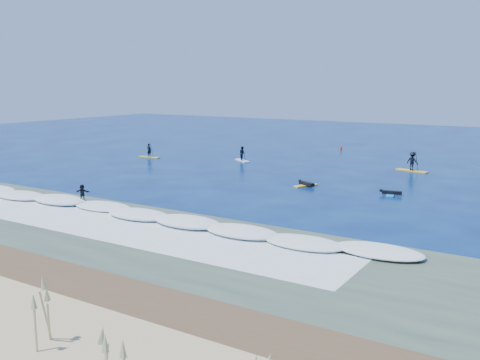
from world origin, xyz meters
The scene contains 11 objects.
ground centered at (0.00, 0.00, 0.00)m, with size 160.00×160.00×0.00m, color #03134A.
shallow_water centered at (0.00, -14.00, 0.01)m, with size 90.00×13.00×0.01m, color #334639.
breaking_wave centered at (0.00, -10.00, 0.00)m, with size 40.00×6.00×0.30m, color white.
whitewater centered at (0.00, -13.00, 0.00)m, with size 34.00×5.00×0.02m, color silver.
sup_paddler_left centered at (-17.55, 11.76, 0.60)m, with size 2.81×0.92×1.94m.
sup_paddler_center centered at (-6.69, 15.30, 0.72)m, with size 2.63×2.13×1.92m.
sup_paddler_right centered at (11.59, 18.25, 0.89)m, with size 3.37×1.63×2.29m.
prone_paddler_near centered at (5.84, 5.49, 0.16)m, with size 1.76×2.35×0.48m.
prone_paddler_far centered at (13.17, 5.64, 0.16)m, with size 1.76×2.28×0.46m.
wave_surfer centered at (-5.23, -9.50, 0.75)m, with size 1.86×1.11×1.30m.
marker_buoy centered at (-0.71, 30.32, 0.28)m, with size 0.27×0.27×0.64m.
Camera 1 is at (25.01, -36.00, 8.86)m, focal length 40.00 mm.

